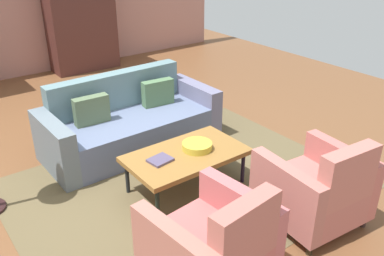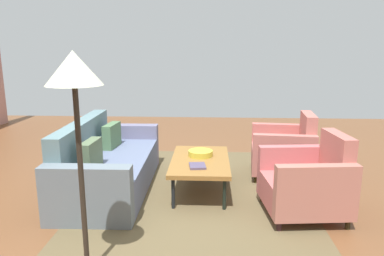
{
  "view_description": "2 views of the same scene",
  "coord_description": "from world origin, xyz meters",
  "px_view_note": "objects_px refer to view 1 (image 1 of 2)",
  "views": [
    {
      "loc": [
        -1.74,
        -3.69,
        2.45
      ],
      "look_at": [
        0.67,
        -0.5,
        0.51
      ],
      "focal_mm": 38.85,
      "sensor_mm": 36.0,
      "label": 1
    },
    {
      "loc": [
        -3.81,
        -0.87,
        1.74
      ],
      "look_at": [
        0.55,
        -0.65,
        0.76
      ],
      "focal_mm": 33.72,
      "sensor_mm": 36.0,
      "label": 2
    }
  ],
  "objects_px": {
    "couch": "(129,123)",
    "book_stack": "(160,160)",
    "armchair_right": "(318,191)",
    "coffee_table": "(186,156)",
    "armchair_left": "(215,247)",
    "cabinet": "(81,21)",
    "fruit_bowl": "(197,146)"
  },
  "relations": [
    {
      "from": "coffee_table",
      "to": "couch",
      "type": "bearing_deg",
      "value": 90.06
    },
    {
      "from": "armchair_right",
      "to": "cabinet",
      "type": "xyz_separation_m",
      "value": [
        0.26,
        5.57,
        0.56
      ]
    },
    {
      "from": "coffee_table",
      "to": "cabinet",
      "type": "height_order",
      "value": "cabinet"
    },
    {
      "from": "armchair_right",
      "to": "book_stack",
      "type": "xyz_separation_m",
      "value": [
        -0.89,
        1.19,
        0.07
      ]
    },
    {
      "from": "armchair_right",
      "to": "book_stack",
      "type": "bearing_deg",
      "value": 132.3
    },
    {
      "from": "couch",
      "to": "armchair_right",
      "type": "height_order",
      "value": "armchair_right"
    },
    {
      "from": "coffee_table",
      "to": "armchair_left",
      "type": "distance_m",
      "value": 1.31
    },
    {
      "from": "book_stack",
      "to": "cabinet",
      "type": "relative_size",
      "value": 0.13
    },
    {
      "from": "armchair_right",
      "to": "couch",
      "type": "bearing_deg",
      "value": 109.77
    },
    {
      "from": "coffee_table",
      "to": "fruit_bowl",
      "type": "xyz_separation_m",
      "value": [
        0.14,
        0.0,
        0.07
      ]
    },
    {
      "from": "armchair_left",
      "to": "book_stack",
      "type": "height_order",
      "value": "armchair_left"
    },
    {
      "from": "couch",
      "to": "cabinet",
      "type": "relative_size",
      "value": 1.17
    },
    {
      "from": "armchair_left",
      "to": "fruit_bowl",
      "type": "bearing_deg",
      "value": 52.27
    },
    {
      "from": "book_stack",
      "to": "fruit_bowl",
      "type": "bearing_deg",
      "value": -3.1
    },
    {
      "from": "couch",
      "to": "coffee_table",
      "type": "distance_m",
      "value": 1.19
    },
    {
      "from": "coffee_table",
      "to": "book_stack",
      "type": "distance_m",
      "value": 0.3
    },
    {
      "from": "couch",
      "to": "armchair_right",
      "type": "xyz_separation_m",
      "value": [
        0.59,
        -2.35,
        0.06
      ]
    },
    {
      "from": "armchair_right",
      "to": "fruit_bowl",
      "type": "distance_m",
      "value": 1.26
    },
    {
      "from": "couch",
      "to": "cabinet",
      "type": "distance_m",
      "value": 3.39
    },
    {
      "from": "coffee_table",
      "to": "armchair_right",
      "type": "bearing_deg",
      "value": -63.02
    },
    {
      "from": "fruit_bowl",
      "to": "coffee_table",
      "type": "bearing_deg",
      "value": 180.0
    },
    {
      "from": "coffee_table",
      "to": "book_stack",
      "type": "relative_size",
      "value": 5.03
    },
    {
      "from": "armchair_right",
      "to": "fruit_bowl",
      "type": "xyz_separation_m",
      "value": [
        -0.45,
        1.17,
        0.1
      ]
    },
    {
      "from": "couch",
      "to": "armchair_left",
      "type": "relative_size",
      "value": 2.4
    },
    {
      "from": "armchair_left",
      "to": "couch",
      "type": "bearing_deg",
      "value": 70.27
    },
    {
      "from": "coffee_table",
      "to": "cabinet",
      "type": "bearing_deg",
      "value": 79.04
    },
    {
      "from": "armchair_right",
      "to": "armchair_left",
      "type": "bearing_deg",
      "value": -174.42
    },
    {
      "from": "couch",
      "to": "cabinet",
      "type": "height_order",
      "value": "cabinet"
    },
    {
      "from": "coffee_table",
      "to": "armchair_left",
      "type": "height_order",
      "value": "armchair_left"
    },
    {
      "from": "couch",
      "to": "armchair_left",
      "type": "xyz_separation_m",
      "value": [
        -0.59,
        -2.35,
        0.06
      ]
    },
    {
      "from": "armchair_right",
      "to": "cabinet",
      "type": "relative_size",
      "value": 0.49
    },
    {
      "from": "couch",
      "to": "book_stack",
      "type": "relative_size",
      "value": 8.85
    }
  ]
}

